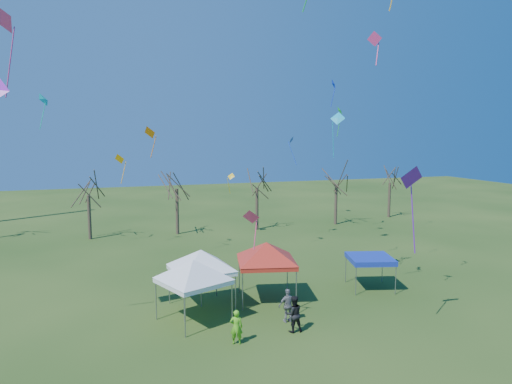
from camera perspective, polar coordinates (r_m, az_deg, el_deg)
ground at (r=25.25m, az=4.09°, el=-16.27°), size 140.00×140.00×0.00m
tree_1 at (r=46.35m, az=-20.30°, el=1.47°), size 3.42×3.42×7.54m
tree_2 at (r=46.43m, az=-9.93°, el=2.43°), size 3.71×3.71×8.18m
tree_3 at (r=48.01m, az=0.12°, el=2.44°), size 3.59×3.59×7.91m
tree_4 at (r=51.60m, az=10.04°, el=2.63°), size 3.58×3.58×7.89m
tree_5 at (r=57.71m, az=16.44°, el=2.59°), size 3.39×3.39×7.46m
tent_white_west at (r=26.64m, az=-6.90°, el=-7.67°), size 4.51×4.51×4.01m
tent_white_mid at (r=24.92m, az=-7.86°, el=-8.88°), size 4.14×4.14×3.93m
tent_red at (r=27.69m, az=1.31°, el=-6.78°), size 4.62×4.62×4.17m
tent_blue at (r=31.01m, az=14.08°, el=-8.13°), size 3.32×3.32×2.14m
person_green at (r=22.89m, az=-2.48°, el=-16.50°), size 0.71×0.56×1.70m
person_dark at (r=24.18m, az=4.73°, el=-14.94°), size 0.97×0.78×1.90m
person_grey at (r=25.30m, az=4.03°, el=-13.96°), size 1.09×0.47×1.85m
kite_25 at (r=24.68m, az=14.64°, el=17.97°), size 0.72×0.77×1.71m
kite_19 at (r=44.86m, az=-3.16°, el=1.91°), size 0.93×0.93×2.11m
kite_13 at (r=41.77m, az=-16.65°, el=3.96°), size 1.16×1.13×2.68m
kite_12 at (r=46.26m, az=10.45°, el=9.91°), size 1.08×1.07×3.00m
kite_11 at (r=36.54m, az=-13.09°, el=7.27°), size 1.24×1.31×2.47m
kite_22 at (r=42.69m, az=4.44°, el=6.39°), size 1.02×1.05×2.76m
kite_17 at (r=30.00m, az=10.15°, el=8.96°), size 1.12×1.06×2.97m
kite_18 at (r=33.06m, az=9.69°, el=13.09°), size 0.72×0.75×1.96m
kite_2 at (r=41.69m, az=-25.00°, el=10.41°), size 1.16×1.39×2.98m
kite_8 at (r=26.05m, az=-29.00°, el=18.41°), size 1.68×1.77×4.42m
kite_5 at (r=23.93m, az=18.79°, el=1.66°), size 1.45×0.89×4.50m
kite_1 at (r=22.72m, az=-0.59°, el=-3.15°), size 1.05×0.98×2.03m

